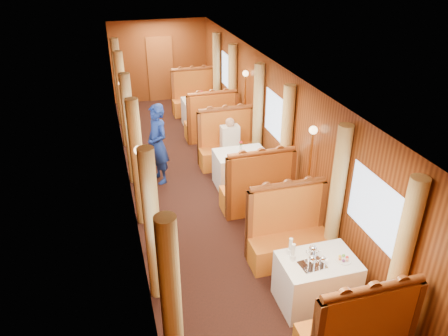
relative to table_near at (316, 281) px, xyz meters
name	(u,v)px	position (x,y,z in m)	size (l,w,h in m)	color
floor	(206,189)	(-0.75, 3.50, -0.38)	(3.00, 12.00, 0.01)	black
ceiling	(203,71)	(-0.75, 3.50, 2.12)	(3.00, 12.00, 0.01)	silver
wall_far	(160,61)	(-0.75, 9.50, 0.88)	(3.00, 2.50, 0.01)	brown
wall_left	(127,143)	(-2.25, 3.50, 0.88)	(12.00, 2.50, 0.01)	brown
wall_right	(276,126)	(0.75, 3.50, 0.88)	(12.00, 2.50, 0.01)	brown
doorway_far	(161,69)	(-0.75, 9.47, 0.62)	(0.80, 0.04, 2.00)	brown
table_near	(316,281)	(0.00, 0.00, 0.00)	(1.05, 0.72, 0.75)	white
banquette_near_fwd	(355,335)	(0.00, -1.01, 0.05)	(1.30, 0.55, 1.34)	#B43F14
banquette_near_aft	(288,236)	(0.00, 1.01, 0.05)	(1.30, 0.55, 1.34)	#B43F14
table_mid	(241,169)	(0.00, 3.50, 0.00)	(1.05, 0.72, 0.75)	white
banquette_mid_fwd	(257,191)	(0.00, 2.49, 0.05)	(1.30, 0.55, 1.34)	#B43F14
banquette_mid_aft	(227,147)	(0.00, 4.51, 0.05)	(1.30, 0.55, 1.34)	#B43F14
table_far	(202,112)	(0.00, 7.00, 0.00)	(1.05, 0.72, 0.75)	white
banquette_far_fwd	(211,124)	(0.00, 5.99, 0.05)	(1.30, 0.55, 1.34)	#B43F14
banquette_far_aft	(194,99)	(0.00, 8.01, 0.05)	(1.30, 0.55, 1.34)	#B43F14
tea_tray	(312,265)	(-0.14, -0.08, 0.38)	(0.34, 0.26, 0.01)	silver
teapot_left	(312,262)	(-0.16, -0.08, 0.44)	(0.16, 0.12, 0.13)	silver
teapot_right	(322,262)	(-0.01, -0.10, 0.43)	(0.13, 0.10, 0.11)	silver
teapot_back	(312,253)	(-0.06, 0.09, 0.45)	(0.18, 0.13, 0.14)	silver
fruit_plate	(343,259)	(0.31, -0.09, 0.39)	(0.22, 0.22, 0.05)	white
cup_inboard	(293,254)	(-0.35, 0.10, 0.48)	(0.08, 0.08, 0.26)	white
cup_outboard	(290,248)	(-0.33, 0.22, 0.48)	(0.08, 0.08, 0.26)	white
rose_vase_mid	(241,145)	(0.00, 3.51, 0.55)	(0.06, 0.06, 0.36)	silver
rose_vase_far	(202,93)	(0.00, 6.99, 0.55)	(0.06, 0.06, 0.36)	silver
window_left_near	(150,247)	(-2.24, 0.00, 1.07)	(1.20, 0.90, 0.01)	#95ADCF
curtain_left_near_a	(172,311)	(-2.13, -0.78, 0.80)	(0.22, 0.22, 2.35)	#E0C072
curtain_left_near_b	(152,227)	(-2.13, 0.78, 0.80)	(0.22, 0.22, 2.35)	#E0C072
window_right_near	(375,209)	(0.74, 0.00, 1.07)	(1.20, 0.90, 0.01)	#95ADCF
curtain_right_near_a	(400,264)	(0.63, -0.78, 0.80)	(0.22, 0.22, 2.35)	#E0C072
curtain_right_near_b	(336,198)	(0.63, 0.78, 0.80)	(0.22, 0.22, 2.35)	#E0C072
window_left_mid	(126,133)	(-2.24, 3.50, 1.07)	(1.20, 0.90, 0.01)	#95ADCF
curtain_left_mid_a	(138,164)	(-2.13, 2.72, 0.80)	(0.22, 0.22, 2.35)	#E0C072
curtain_left_mid_b	(130,130)	(-2.13, 4.28, 0.80)	(0.22, 0.22, 2.35)	#E0C072
window_right_mid	(276,117)	(0.74, 3.50, 1.07)	(1.20, 0.90, 0.01)	#95ADCF
curtain_right_mid_a	(286,146)	(0.63, 2.72, 0.80)	(0.22, 0.22, 2.35)	#E0C072
curtain_right_mid_b	(258,117)	(0.63, 4.28, 0.80)	(0.22, 0.22, 2.35)	#E0C072
window_left_far	(115,81)	(-2.24, 7.00, 1.07)	(1.20, 0.90, 0.01)	#95ADCF
curtain_left_far_a	(123,100)	(-2.13, 6.22, 0.80)	(0.22, 0.22, 2.35)	#E0C072
curtain_left_far_b	(119,82)	(-2.13, 7.78, 0.80)	(0.22, 0.22, 2.35)	#E0C072
window_right_far	(228,72)	(0.74, 7.00, 1.07)	(1.20, 0.90, 0.01)	#95ADCF
curtain_right_far_a	(232,91)	(0.63, 6.22, 0.80)	(0.22, 0.22, 2.35)	#E0C072
curtain_right_far_b	(217,75)	(0.63, 7.78, 0.80)	(0.22, 0.22, 2.35)	#E0C072
sconce_left_fore	(142,180)	(-2.15, 1.75, 1.01)	(0.14, 0.14, 1.95)	#BF8C3F
sconce_right_fore	(310,158)	(0.65, 1.75, 1.01)	(0.14, 0.14, 1.95)	#BF8C3F
sconce_left_aft	(124,105)	(-2.15, 5.25, 1.01)	(0.14, 0.14, 1.95)	#BF8C3F
sconce_right_aft	(245,94)	(0.65, 5.25, 1.01)	(0.14, 0.14, 1.95)	#BF8C3F
steward	(158,144)	(-1.60, 4.15, 0.48)	(0.63, 0.41, 1.71)	navy
passenger	(230,139)	(0.00, 4.26, 0.37)	(0.40, 0.44, 0.76)	beige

